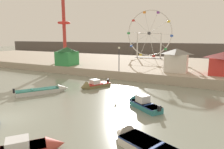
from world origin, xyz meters
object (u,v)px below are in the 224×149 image
at_px(drop_tower_red_tower, 64,27).
at_px(carnival_booth_green_kiosk, 67,56).
at_px(motorboat_olive_wood, 93,85).
at_px(promenade_lamp_near, 119,55).
at_px(carnival_booth_white_ticket, 176,60).
at_px(carnival_booth_red_striped, 223,63).
at_px(motorboat_teal_painted, 141,103).
at_px(ferris_wheel_white_frame, 149,34).
at_px(motorboat_white_red_stripe, 138,142).
at_px(motorboat_pale_grey, 46,90).

height_order(drop_tower_red_tower, carnival_booth_green_kiosk, drop_tower_red_tower).
relative_size(motorboat_olive_wood, promenade_lamp_near, 1.17).
xyz_separation_m(carnival_booth_green_kiosk, carnival_booth_white_ticket, (18.37, 1.55, 0.06)).
distance_m(drop_tower_red_tower, carnival_booth_green_kiosk, 9.93).
distance_m(motorboat_olive_wood, carnival_booth_white_ticket, 12.51).
relative_size(carnival_booth_green_kiosk, carnival_booth_red_striped, 0.99).
relative_size(motorboat_teal_painted, carnival_booth_red_striped, 1.11).
relative_size(motorboat_teal_painted, ferris_wheel_white_frame, 0.35).
height_order(ferris_wheel_white_frame, drop_tower_red_tower, drop_tower_red_tower).
xyz_separation_m(carnival_booth_white_ticket, promenade_lamp_near, (-7.50, -3.07, 0.61)).
bearing_deg(motorboat_teal_painted, motorboat_olive_wood, 6.22).
xyz_separation_m(motorboat_white_red_stripe, carnival_booth_red_striped, (4.42, 19.45, 2.49)).
bearing_deg(motorboat_teal_painted, carnival_booth_red_striped, -82.60).
bearing_deg(drop_tower_red_tower, carnival_booth_red_striped, -8.29).
relative_size(drop_tower_red_tower, carnival_booth_white_ticket, 4.85).
distance_m(carnival_booth_green_kiosk, carnival_booth_red_striped, 24.20).
distance_m(motorboat_teal_painted, motorboat_pale_grey, 10.82).
xyz_separation_m(motorboat_white_red_stripe, carnival_booth_green_kiosk, (-19.71, 17.64, 2.58)).
distance_m(motorboat_white_red_stripe, drop_tower_red_tower, 35.66).
bearing_deg(motorboat_olive_wood, carnival_booth_red_striped, 148.47).
relative_size(motorboat_pale_grey, drop_tower_red_tower, 0.33).
bearing_deg(carnival_booth_green_kiosk, carnival_booth_white_ticket, 3.63).
distance_m(motorboat_olive_wood, carnival_booth_green_kiosk, 12.93).
xyz_separation_m(motorboat_pale_grey, carnival_booth_white_ticket, (11.47, 13.48, 2.64)).
relative_size(carnival_booth_red_striped, promenade_lamp_near, 1.01).
bearing_deg(carnival_booth_green_kiosk, promenade_lamp_near, -9.16).
height_order(motorboat_white_red_stripe, ferris_wheel_white_frame, ferris_wheel_white_frame).
height_order(ferris_wheel_white_frame, carnival_booth_green_kiosk, ferris_wheel_white_frame).
height_order(motorboat_olive_wood, motorboat_teal_painted, motorboat_teal_painted).
xyz_separation_m(motorboat_teal_painted, carnival_booth_white_ticket, (0.66, 12.94, 2.58)).
relative_size(motorboat_olive_wood, carnival_booth_green_kiosk, 1.17).
bearing_deg(drop_tower_red_tower, promenade_lamp_near, -24.93).
relative_size(motorboat_teal_painted, carnival_booth_white_ticket, 1.20).
xyz_separation_m(carnival_booth_green_kiosk, promenade_lamp_near, (10.87, -1.52, 0.67)).
bearing_deg(promenade_lamp_near, ferris_wheel_white_frame, 95.07).
bearing_deg(motorboat_white_red_stripe, motorboat_olive_wood, -24.51).
bearing_deg(motorboat_olive_wood, carnival_booth_green_kiosk, -101.86).
relative_size(carnival_booth_green_kiosk, promenade_lamp_near, 1.00).
xyz_separation_m(drop_tower_red_tower, promenade_lamp_near, (16.50, -7.67, -4.72)).
bearing_deg(motorboat_white_red_stripe, carnival_booth_white_ticket, -63.81).
bearing_deg(motorboat_pale_grey, carnival_booth_green_kiosk, 63.49).
height_order(motorboat_pale_grey, drop_tower_red_tower, drop_tower_red_tower).
height_order(motorboat_pale_grey, promenade_lamp_near, promenade_lamp_near).
bearing_deg(promenade_lamp_near, carnival_booth_green_kiosk, 172.04).
xyz_separation_m(drop_tower_red_tower, carnival_booth_green_kiosk, (5.63, -6.15, -5.40)).
bearing_deg(motorboat_teal_painted, promenade_lamp_near, -21.94).
bearing_deg(ferris_wheel_white_frame, promenade_lamp_near, -84.93).
bearing_deg(motorboat_olive_wood, drop_tower_red_tower, -106.25).
relative_size(motorboat_pale_grey, promenade_lamp_near, 1.50).
xyz_separation_m(motorboat_olive_wood, motorboat_teal_painted, (7.52, -3.85, 0.05)).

